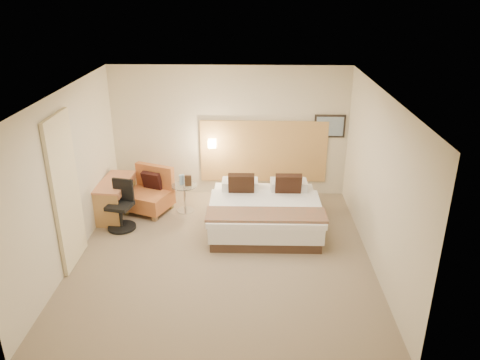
{
  "coord_description": "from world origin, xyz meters",
  "views": [
    {
      "loc": [
        0.47,
        -6.64,
        4.16
      ],
      "look_at": [
        0.26,
        0.77,
        1.02
      ],
      "focal_mm": 35.0,
      "sensor_mm": 36.0,
      "label": 1
    }
  ],
  "objects_px": {
    "desk": "(116,188)",
    "desk_chair": "(121,209)",
    "bed": "(265,211)",
    "lounge_chair": "(150,194)",
    "side_table": "(185,197)"
  },
  "relations": [
    {
      "from": "side_table",
      "to": "desk",
      "type": "xyz_separation_m",
      "value": [
        -1.27,
        -0.2,
        0.25
      ]
    },
    {
      "from": "bed",
      "to": "desk",
      "type": "bearing_deg",
      "value": 171.93
    },
    {
      "from": "bed",
      "to": "side_table",
      "type": "height_order",
      "value": "bed"
    },
    {
      "from": "lounge_chair",
      "to": "side_table",
      "type": "distance_m",
      "value": 0.7
    },
    {
      "from": "side_table",
      "to": "lounge_chair",
      "type": "bearing_deg",
      "value": 177.81
    },
    {
      "from": "lounge_chair",
      "to": "side_table",
      "type": "height_order",
      "value": "lounge_chair"
    },
    {
      "from": "bed",
      "to": "side_table",
      "type": "distance_m",
      "value": 1.66
    },
    {
      "from": "desk",
      "to": "desk_chair",
      "type": "bearing_deg",
      "value": -66.52
    },
    {
      "from": "bed",
      "to": "desk_chair",
      "type": "height_order",
      "value": "bed"
    },
    {
      "from": "desk_chair",
      "to": "side_table",
      "type": "bearing_deg",
      "value": 33.92
    },
    {
      "from": "lounge_chair",
      "to": "desk_chair",
      "type": "distance_m",
      "value": 0.82
    },
    {
      "from": "side_table",
      "to": "desk",
      "type": "distance_m",
      "value": 1.31
    },
    {
      "from": "bed",
      "to": "lounge_chair",
      "type": "distance_m",
      "value": 2.33
    },
    {
      "from": "lounge_chair",
      "to": "bed",
      "type": "bearing_deg",
      "value": -15.72
    },
    {
      "from": "bed",
      "to": "desk_chair",
      "type": "bearing_deg",
      "value": -177.69
    }
  ]
}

